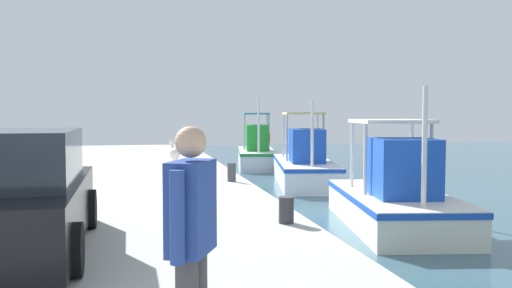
{
  "coord_description": "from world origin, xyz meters",
  "views": [
    {
      "loc": [
        12.07,
        -2.73,
        2.59
      ],
      "look_at": [
        -5.85,
        1.1,
        1.51
      ],
      "focal_mm": 37.77,
      "sensor_mm": 36.0,
      "label": 1
    }
  ],
  "objects_px": {
    "fishing_boat_second": "(305,165)",
    "mooring_bollard_nearest": "(193,147)",
    "parked_car": "(12,197)",
    "fishing_boat_third": "(396,198)",
    "mooring_bollard_second": "(232,172)",
    "mooring_bollard_third": "(286,210)",
    "fisherman_standing": "(191,235)",
    "fishing_boat_nearest": "(257,153)",
    "pelican": "(175,153)"
  },
  "relations": [
    {
      "from": "fishing_boat_second",
      "to": "mooring_bollard_third",
      "type": "distance_m",
      "value": 10.83
    },
    {
      "from": "pelican",
      "to": "mooring_bollard_third",
      "type": "relative_size",
      "value": 2.26
    },
    {
      "from": "fishing_boat_nearest",
      "to": "fishing_boat_second",
      "type": "distance_m",
      "value": 6.12
    },
    {
      "from": "fishing_boat_third",
      "to": "fisherman_standing",
      "type": "relative_size",
      "value": 3.05
    },
    {
      "from": "fishing_boat_second",
      "to": "mooring_bollard_third",
      "type": "xyz_separation_m",
      "value": [
        10.25,
        -3.48,
        0.34
      ]
    },
    {
      "from": "fishing_boat_nearest",
      "to": "fisherman_standing",
      "type": "bearing_deg",
      "value": -13.33
    },
    {
      "from": "parked_car",
      "to": "mooring_bollard_third",
      "type": "xyz_separation_m",
      "value": [
        -1.07,
        3.88,
        -0.5
      ]
    },
    {
      "from": "fishing_boat_second",
      "to": "fishing_boat_third",
      "type": "height_order",
      "value": "fishing_boat_third"
    },
    {
      "from": "fishing_boat_second",
      "to": "parked_car",
      "type": "distance_m",
      "value": 13.53
    },
    {
      "from": "fisherman_standing",
      "to": "mooring_bollard_nearest",
      "type": "height_order",
      "value": "fisherman_standing"
    },
    {
      "from": "fishing_boat_second",
      "to": "mooring_bollard_second",
      "type": "height_order",
      "value": "fishing_boat_second"
    },
    {
      "from": "fishing_boat_second",
      "to": "mooring_bollard_nearest",
      "type": "height_order",
      "value": "fishing_boat_second"
    },
    {
      "from": "parked_car",
      "to": "fishing_boat_third",
      "type": "bearing_deg",
      "value": 117.96
    },
    {
      "from": "fishing_boat_third",
      "to": "mooring_bollard_second",
      "type": "relative_size",
      "value": 10.86
    },
    {
      "from": "pelican",
      "to": "fisherman_standing",
      "type": "distance_m",
      "value": 15.02
    },
    {
      "from": "fishing_boat_second",
      "to": "fishing_boat_nearest",
      "type": "bearing_deg",
      "value": -175.66
    },
    {
      "from": "fishing_boat_second",
      "to": "parked_car",
      "type": "height_order",
      "value": "fishing_boat_second"
    },
    {
      "from": "mooring_bollard_nearest",
      "to": "mooring_bollard_second",
      "type": "bearing_deg",
      "value": -0.0
    },
    {
      "from": "fishing_boat_nearest",
      "to": "fisherman_standing",
      "type": "relative_size",
      "value": 3.06
    },
    {
      "from": "fishing_boat_second",
      "to": "fisherman_standing",
      "type": "xyz_separation_m",
      "value": [
        14.85,
        -5.43,
        1.06
      ]
    },
    {
      "from": "fishing_boat_second",
      "to": "mooring_bollard_nearest",
      "type": "bearing_deg",
      "value": -148.71
    },
    {
      "from": "fishing_boat_nearest",
      "to": "parked_car",
      "type": "relative_size",
      "value": 1.25
    },
    {
      "from": "fishing_boat_third",
      "to": "mooring_bollard_third",
      "type": "bearing_deg",
      "value": -50.3
    },
    {
      "from": "fishing_boat_second",
      "to": "mooring_bollard_second",
      "type": "xyz_separation_m",
      "value": [
        4.88,
        -3.48,
        0.36
      ]
    },
    {
      "from": "fishing_boat_third",
      "to": "fisherman_standing",
      "type": "xyz_separation_m",
      "value": [
        7.35,
        -5.25,
        1.08
      ]
    },
    {
      "from": "mooring_bollard_third",
      "to": "fishing_boat_third",
      "type": "bearing_deg",
      "value": 129.7
    },
    {
      "from": "mooring_bollard_nearest",
      "to": "mooring_bollard_third",
      "type": "distance_m",
      "value": 15.97
    },
    {
      "from": "fishing_boat_second",
      "to": "mooring_bollard_third",
      "type": "height_order",
      "value": "fishing_boat_second"
    },
    {
      "from": "fisherman_standing",
      "to": "fishing_boat_second",
      "type": "bearing_deg",
      "value": 159.92
    },
    {
      "from": "pelican",
      "to": "fishing_boat_third",
      "type": "bearing_deg",
      "value": 30.33
    },
    {
      "from": "fisherman_standing",
      "to": "mooring_bollard_second",
      "type": "distance_m",
      "value": 10.18
    },
    {
      "from": "fishing_boat_third",
      "to": "mooring_bollard_nearest",
      "type": "distance_m",
      "value": 13.64
    },
    {
      "from": "fisherman_standing",
      "to": "parked_car",
      "type": "relative_size",
      "value": 0.41
    },
    {
      "from": "mooring_bollard_nearest",
      "to": "mooring_bollard_second",
      "type": "distance_m",
      "value": 10.61
    },
    {
      "from": "fisherman_standing",
      "to": "mooring_bollard_nearest",
      "type": "distance_m",
      "value": 20.68
    },
    {
      "from": "parked_car",
      "to": "mooring_bollard_nearest",
      "type": "xyz_separation_m",
      "value": [
        -17.05,
        3.88,
        -0.47
      ]
    },
    {
      "from": "fishing_boat_third",
      "to": "mooring_bollard_third",
      "type": "distance_m",
      "value": 4.32
    },
    {
      "from": "fishing_boat_third",
      "to": "mooring_bollard_nearest",
      "type": "xyz_separation_m",
      "value": [
        -13.23,
        -3.31,
        0.39
      ]
    },
    {
      "from": "pelican",
      "to": "fishing_boat_nearest",
      "type": "bearing_deg",
      "value": 144.94
    },
    {
      "from": "fishing_boat_second",
      "to": "pelican",
      "type": "xyz_separation_m",
      "value": [
        -0.14,
        -4.64,
        0.52
      ]
    },
    {
      "from": "parked_car",
      "to": "mooring_bollard_second",
      "type": "height_order",
      "value": "parked_car"
    },
    {
      "from": "mooring_bollard_second",
      "to": "mooring_bollard_third",
      "type": "distance_m",
      "value": 5.37
    },
    {
      "from": "mooring_bollard_second",
      "to": "fishing_boat_second",
      "type": "bearing_deg",
      "value": 144.46
    },
    {
      "from": "fishing_boat_nearest",
      "to": "fishing_boat_third",
      "type": "xyz_separation_m",
      "value": [
        13.6,
        0.29,
        -0.02
      ]
    },
    {
      "from": "pelican",
      "to": "mooring_bollard_third",
      "type": "distance_m",
      "value": 10.45
    },
    {
      "from": "fishing_boat_nearest",
      "to": "fishing_boat_second",
      "type": "relative_size",
      "value": 0.82
    },
    {
      "from": "fishing_boat_nearest",
      "to": "fishing_boat_second",
      "type": "bearing_deg",
      "value": 4.34
    },
    {
      "from": "fishing_boat_second",
      "to": "fisherman_standing",
      "type": "height_order",
      "value": "fishing_boat_second"
    },
    {
      "from": "mooring_bollard_second",
      "to": "mooring_bollard_third",
      "type": "height_order",
      "value": "mooring_bollard_second"
    },
    {
      "from": "parked_car",
      "to": "pelican",
      "type": "bearing_deg",
      "value": 166.63
    }
  ]
}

